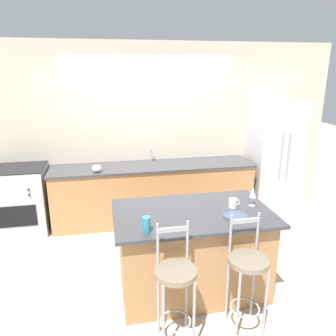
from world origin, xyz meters
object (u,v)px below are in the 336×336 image
(wine_glass, at_px, (253,193))
(dinner_plate, at_px, (235,215))
(refrigerator, at_px, (273,157))
(tumbler_cup, at_px, (146,224))
(bar_stool_far, at_px, (247,272))
(coffee_mug, at_px, (233,203))
(oven_range, at_px, (20,199))
(bar_stool_near, at_px, (176,284))
(pumpkin_decoration, at_px, (97,168))

(wine_glass, bearing_deg, dinner_plate, -141.69)
(refrigerator, bearing_deg, wine_glass, -124.02)
(wine_glass, relative_size, tumbler_cup, 1.42)
(wine_glass, bearing_deg, bar_stool_far, -116.10)
(refrigerator, height_order, coffee_mug, refrigerator)
(bar_stool_far, xyz_separation_m, dinner_plate, (0.05, 0.45, 0.33))
(oven_range, bearing_deg, coffee_mug, -34.96)
(refrigerator, xyz_separation_m, coffee_mug, (-1.40, -1.76, 0.03))
(refrigerator, xyz_separation_m, dinner_plate, (-1.46, -1.97, -0.01))
(refrigerator, relative_size, bar_stool_far, 1.69)
(bar_stool_near, relative_size, wine_glass, 5.42)
(coffee_mug, height_order, pumpkin_decoration, pumpkin_decoration)
(dinner_plate, relative_size, pumpkin_decoration, 1.79)
(coffee_mug, bearing_deg, pumpkin_decoration, 132.10)
(oven_range, bearing_deg, bar_stool_near, -54.40)
(bar_stool_near, xyz_separation_m, tumbler_cup, (-0.19, 0.34, 0.39))
(bar_stool_near, relative_size, bar_stool_far, 1.00)
(oven_range, height_order, dinner_plate, oven_range)
(tumbler_cup, bearing_deg, dinner_plate, 9.39)
(bar_stool_near, bearing_deg, refrigerator, 48.70)
(oven_range, height_order, pumpkin_decoration, pumpkin_decoration)
(bar_stool_near, height_order, wine_glass, wine_glass)
(coffee_mug, xyz_separation_m, pumpkin_decoration, (-1.41, 1.56, -0.00))
(coffee_mug, bearing_deg, bar_stool_near, -137.51)
(oven_range, bearing_deg, refrigerator, -0.15)
(coffee_mug, bearing_deg, tumbler_cup, -159.50)
(dinner_plate, height_order, coffee_mug, coffee_mug)
(refrigerator, bearing_deg, dinner_plate, -126.51)
(dinner_plate, xyz_separation_m, coffee_mug, (0.06, 0.21, 0.04))
(pumpkin_decoration, bearing_deg, refrigerator, 4.16)
(dinner_plate, bearing_deg, pumpkin_decoration, 127.34)
(dinner_plate, bearing_deg, refrigerator, 53.49)
(dinner_plate, distance_m, pumpkin_decoration, 2.23)
(dinner_plate, bearing_deg, bar_stool_near, -145.11)
(wine_glass, distance_m, coffee_mug, 0.24)
(bar_stool_near, relative_size, tumbler_cup, 7.70)
(dinner_plate, xyz_separation_m, pumpkin_decoration, (-1.35, 1.77, 0.04))
(bar_stool_far, height_order, dinner_plate, bar_stool_far)
(tumbler_cup, bearing_deg, bar_stool_far, -19.90)
(refrigerator, distance_m, pumpkin_decoration, 2.82)
(oven_range, distance_m, bar_stool_far, 3.44)
(coffee_mug, relative_size, pumpkin_decoration, 0.88)
(bar_stool_near, distance_m, coffee_mug, 1.10)
(dinner_plate, relative_size, coffee_mug, 2.04)
(bar_stool_far, bearing_deg, dinner_plate, 83.32)
(coffee_mug, distance_m, pumpkin_decoration, 2.10)
(bar_stool_far, xyz_separation_m, tumbler_cup, (-0.84, 0.30, 0.39))
(bar_stool_far, height_order, pumpkin_decoration, bar_stool_far)
(refrigerator, bearing_deg, bar_stool_far, -121.96)
(oven_range, bearing_deg, pumpkin_decoration, -10.77)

